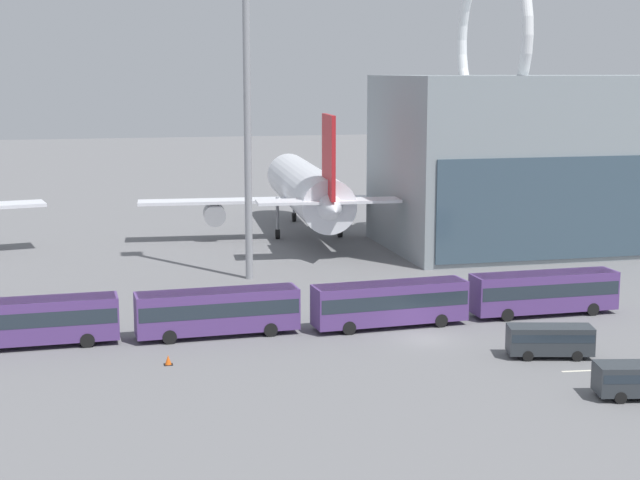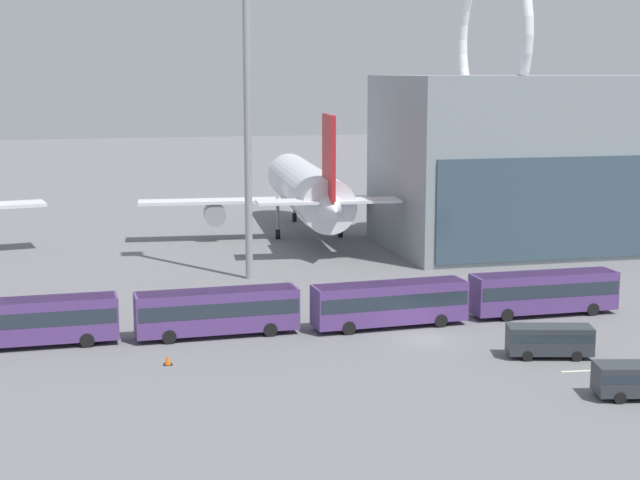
{
  "view_description": "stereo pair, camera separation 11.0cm",
  "coord_description": "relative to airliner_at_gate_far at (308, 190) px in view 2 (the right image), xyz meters",
  "views": [
    {
      "loc": [
        -22.7,
        -63.7,
        18.7
      ],
      "look_at": [
        -3.14,
        19.16,
        4.0
      ],
      "focal_mm": 55.0,
      "sensor_mm": 36.0,
      "label": 1
    },
    {
      "loc": [
        -22.59,
        -63.73,
        18.7
      ],
      "look_at": [
        -3.14,
        19.16,
        4.0
      ],
      "focal_mm": 55.0,
      "sensor_mm": 36.0,
      "label": 2
    }
  ],
  "objects": [
    {
      "name": "lane_stripe_4",
      "position": [
        9.51,
        -54.3,
        -5.36
      ],
      "size": [
        10.09,
        1.28,
        0.01
      ],
      "primitive_type": "cube",
      "rotation": [
        0.0,
        0.0,
        -0.1
      ],
      "color": "silver",
      "rests_on": "ground_plane"
    },
    {
      "name": "shuttle_bus_1",
      "position": [
        -15.57,
        -40.36,
        -3.41
      ],
      "size": [
        11.69,
        3.04,
        3.33
      ],
      "rotation": [
        0.0,
        0.0,
        0.04
      ],
      "color": "#56387A",
      "rests_on": "ground_plane"
    },
    {
      "name": "traffic_cone_0",
      "position": [
        -19.6,
        -46.59,
        -5.05
      ],
      "size": [
        0.58,
        0.58,
        0.64
      ],
      "color": "black",
      "rests_on": "ground_plane"
    },
    {
      "name": "shuttle_bus_0",
      "position": [
        -28.29,
        -40.19,
        -3.41
      ],
      "size": [
        11.66,
        2.91,
        3.33
      ],
      "rotation": [
        0.0,
        0.0,
        0.03
      ],
      "color": "#56387A",
      "rests_on": "ground_plane"
    },
    {
      "name": "shuttle_bus_2",
      "position": [
        -2.84,
        -40.8,
        -3.41
      ],
      "size": [
        11.74,
        3.32,
        3.33
      ],
      "rotation": [
        0.0,
        0.0,
        0.07
      ],
      "color": "#56387A",
      "rests_on": "ground_plane"
    },
    {
      "name": "airliner_at_gate_far",
      "position": [
        0.0,
        0.0,
        0.0
      ],
      "size": [
        38.19,
        38.08,
        14.52
      ],
      "rotation": [
        0.0,
        0.0,
        1.5
      ],
      "color": "silver",
      "rests_on": "ground_plane"
    },
    {
      "name": "shuttle_bus_3",
      "position": [
        9.89,
        -40.01,
        -3.41
      ],
      "size": [
        11.63,
        2.78,
        3.33
      ],
      "rotation": [
        0.0,
        0.0,
        0.02
      ],
      "color": "#56387A",
      "rests_on": "ground_plane"
    },
    {
      "name": "floodlight_mast",
      "position": [
        -10.21,
        -21.36,
        12.74
      ],
      "size": [
        2.09,
        2.09,
        32.14
      ],
      "color": "gray",
      "rests_on": "ground_plane"
    },
    {
      "name": "service_van_foreground",
      "position": [
        5.14,
        -50.68,
        -4.11
      ],
      "size": [
        5.85,
        3.22,
        2.12
      ],
      "rotation": [
        0.0,
        0.0,
        -0.24
      ],
      "color": "#2D3338",
      "rests_on": "ground_plane"
    },
    {
      "name": "ground_plane",
      "position": [
        -1.35,
        -44.43,
        -5.36
      ],
      "size": [
        440.0,
        440.0,
        0.0
      ],
      "primitive_type": "plane",
      "color": "slate"
    },
    {
      "name": "airliner_parked_remote",
      "position": [
        47.92,
        13.23,
        -0.44
      ],
      "size": [
        39.97,
        39.74,
        13.07
      ],
      "rotation": [
        0.0,
        0.0,
        5.86
      ],
      "color": "silver",
      "rests_on": "ground_plane"
    }
  ]
}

